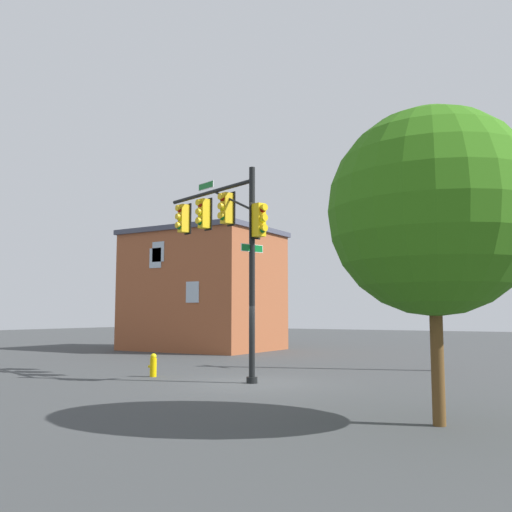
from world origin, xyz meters
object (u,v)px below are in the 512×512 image
(signal_pole_assembly, at_px, (224,229))
(utility_pole, at_px, (436,262))
(fire_hydrant, at_px, (153,365))
(tree_near, at_px, (432,212))
(brick_building, at_px, (203,290))

(signal_pole_assembly, relative_size, utility_pole, 0.85)
(signal_pole_assembly, bearing_deg, fire_hydrant, 15.64)
(signal_pole_assembly, bearing_deg, utility_pole, -130.42)
(signal_pole_assembly, height_order, tree_near, signal_pole_assembly)
(fire_hydrant, bearing_deg, utility_pole, -138.07)
(brick_building, bearing_deg, fire_hydrant, 119.69)
(fire_hydrant, relative_size, brick_building, 0.09)
(utility_pole, bearing_deg, signal_pole_assembly, 49.58)
(fire_hydrant, bearing_deg, tree_near, 161.09)
(utility_pole, bearing_deg, fire_hydrant, 41.93)
(fire_hydrant, xyz_separation_m, tree_near, (-10.88, 3.73, 3.97))
(tree_near, bearing_deg, fire_hydrant, -18.91)
(signal_pole_assembly, bearing_deg, brick_building, -50.97)
(signal_pole_assembly, distance_m, utility_pole, 8.91)
(utility_pole, height_order, brick_building, utility_pole)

